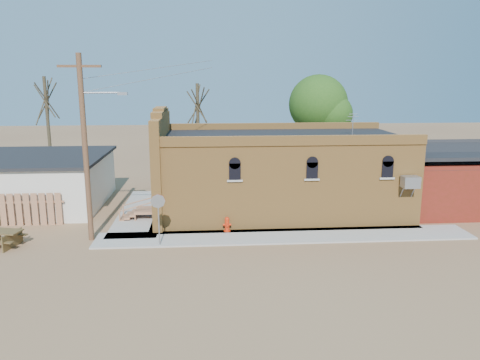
{
  "coord_description": "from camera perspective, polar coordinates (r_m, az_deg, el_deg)",
  "views": [
    {
      "loc": [
        -2.46,
        -21.36,
        7.86
      ],
      "look_at": [
        -0.61,
        3.58,
        2.4
      ],
      "focal_mm": 35.0,
      "sensor_mm": 36.0,
      "label": 1
    }
  ],
  "objects": [
    {
      "name": "wood_fence",
      "position": [
        28.08,
        -25.73,
        -3.29
      ],
      "size": [
        5.2,
        0.1,
        1.8
      ],
      "primitive_type": null,
      "color": "#905C41",
      "rests_on": "ground"
    },
    {
      "name": "ground",
      "position": [
        22.9,
        2.22,
        -7.78
      ],
      "size": [
        120.0,
        120.0,
        0.0
      ],
      "primitive_type": "plane",
      "color": "brown",
      "rests_on": "ground"
    },
    {
      "name": "trash_barrel",
      "position": [
        28.17,
        -9.88,
        -3.06
      ],
      "size": [
        0.64,
        0.64,
        0.8
      ],
      "primitive_type": "cylinder",
      "rotation": [
        0.0,
        0.0,
        -0.28
      ],
      "color": "navy",
      "rests_on": "sidewalk_west"
    },
    {
      "name": "utility_pole",
      "position": [
        23.47,
        -18.26,
        4.13
      ],
      "size": [
        3.12,
        0.26,
        9.0
      ],
      "color": "#4A2C1D",
      "rests_on": "ground"
    },
    {
      "name": "sidewalk_south",
      "position": [
        23.93,
        5.57,
        -6.82
      ],
      "size": [
        19.0,
        2.2,
        0.08
      ],
      "primitive_type": "cube",
      "color": "#9E9991",
      "rests_on": "ground"
    },
    {
      "name": "tree_leafy",
      "position": [
        35.93,
        9.51,
        9.08
      ],
      "size": [
        4.4,
        4.4,
        8.15
      ],
      "color": "#473D28",
      "rests_on": "ground"
    },
    {
      "name": "tree_bare_near",
      "position": [
        34.42,
        -5.19,
        9.11
      ],
      "size": [
        2.8,
        2.8,
        7.65
      ],
      "color": "#473D28",
      "rests_on": "ground"
    },
    {
      "name": "stop_sign",
      "position": [
        22.27,
        -9.94,
        -3.15
      ],
      "size": [
        0.67,
        0.19,
        2.49
      ],
      "rotation": [
        0.0,
        0.0,
        -0.22
      ],
      "color": "#949499",
      "rests_on": "sidewalk_south"
    },
    {
      "name": "brick_bar",
      "position": [
        27.72,
        4.37,
        0.79
      ],
      "size": [
        16.4,
        7.97,
        6.3
      ],
      "color": "#BC7E39",
      "rests_on": "ground"
    },
    {
      "name": "picnic_table",
      "position": [
        25.05,
        -27.16,
        -6.11
      ],
      "size": [
        2.24,
        1.87,
        0.81
      ],
      "rotation": [
        0.0,
        0.0,
        -0.23
      ],
      "color": "brown",
      "rests_on": "ground"
    },
    {
      "name": "fire_hydrant",
      "position": [
        24.28,
        -1.59,
        -5.42
      ],
      "size": [
        0.44,
        0.4,
        0.78
      ],
      "rotation": [
        0.0,
        0.0,
        0.08
      ],
      "color": "red",
      "rests_on": "sidewalk_south"
    },
    {
      "name": "tree_bare_far",
      "position": [
        37.23,
        -22.59,
        9.08
      ],
      "size": [
        2.8,
        2.8,
        8.16
      ],
      "color": "#473D28",
      "rests_on": "ground"
    },
    {
      "name": "sidewalk_west",
      "position": [
        28.71,
        -11.78,
        -3.76
      ],
      "size": [
        2.6,
        10.0,
        0.08
      ],
      "primitive_type": "cube",
      "color": "#9E9991",
      "rests_on": "ground"
    },
    {
      "name": "red_shed",
      "position": [
        30.79,
        22.82,
        0.88
      ],
      "size": [
        5.4,
        6.4,
        4.3
      ],
      "color": "#5F1F10",
      "rests_on": "ground"
    }
  ]
}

